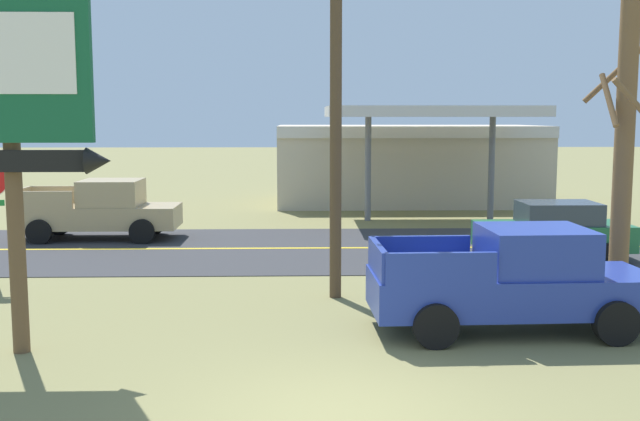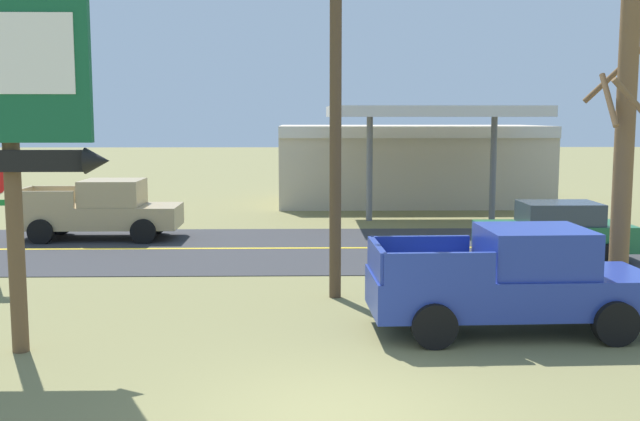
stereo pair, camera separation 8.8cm
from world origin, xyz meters
name	(u,v)px [view 2 (the right image)]	position (x,y,z in m)	size (l,w,h in m)	color
ground_plane	(333,416)	(0.00, 0.00, 0.00)	(180.00, 180.00, 0.00)	olive
road_asphalt	(316,248)	(0.00, 13.00, 0.01)	(140.00, 8.00, 0.02)	#333335
road_centre_line	(316,248)	(0.00, 13.00, 0.02)	(126.00, 0.20, 0.01)	gold
motel_sign	(10,107)	(-5.19, 2.81, 4.16)	(3.09, 0.54, 6.20)	brown
utility_pole	(336,104)	(0.31, 6.76, 4.28)	(1.62, 0.26, 8.05)	brown
bare_tree	(625,144)	(6.25, 5.72, 3.45)	(1.69, 1.96, 6.62)	brown
gas_station	(411,162)	(4.56, 24.95, 1.94)	(12.00, 11.50, 4.40)	beige
pickup_blue_parked_on_lawn	(513,281)	(3.52, 3.99, 0.96)	(5.26, 2.37, 1.96)	#233893
pickup_tan_on_road	(102,210)	(-7.02, 15.00, 0.96)	(5.20, 2.24, 1.96)	tan
car_green_near_lane	(555,231)	(6.64, 11.00, 0.83)	(4.20, 2.00, 1.64)	#1E6038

